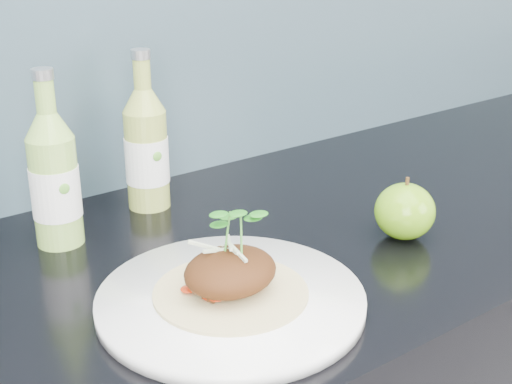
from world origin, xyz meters
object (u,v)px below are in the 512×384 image
(dinner_plate, at_px, (231,300))
(cider_bottle_right, at_px, (146,149))
(green_apple, at_px, (405,211))
(cider_bottle_left, at_px, (54,180))

(dinner_plate, distance_m, cider_bottle_right, 0.33)
(green_apple, height_order, cider_bottle_right, cider_bottle_right)
(cider_bottle_right, bearing_deg, dinner_plate, -112.29)
(dinner_plate, bearing_deg, cider_bottle_right, 77.65)
(green_apple, bearing_deg, cider_bottle_right, 126.29)
(dinner_plate, height_order, cider_bottle_right, cider_bottle_right)
(cider_bottle_left, relative_size, cider_bottle_right, 1.00)
(cider_bottle_left, height_order, cider_bottle_right, same)
(green_apple, bearing_deg, cider_bottle_left, 145.21)
(green_apple, distance_m, cider_bottle_right, 0.38)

